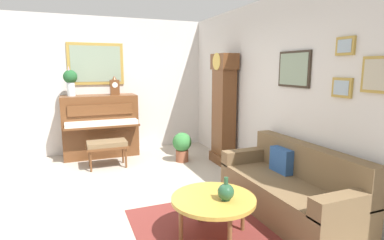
# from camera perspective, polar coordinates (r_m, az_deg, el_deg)

# --- Properties ---
(ground_plane) EXTENTS (6.40, 6.00, 0.10)m
(ground_plane) POSITION_cam_1_polar(r_m,az_deg,el_deg) (4.49, -14.39, -14.48)
(ground_plane) COLOR #B2A899
(wall_left) EXTENTS (0.13, 4.90, 2.80)m
(wall_left) POSITION_cam_1_polar(r_m,az_deg,el_deg) (6.71, -17.85, 6.15)
(wall_left) COLOR silver
(wall_left) RESTS_ON ground_plane
(wall_back) EXTENTS (5.30, 0.13, 2.80)m
(wall_back) POSITION_cam_1_polar(r_m,az_deg,el_deg) (4.99, 13.41, 5.25)
(wall_back) COLOR silver
(wall_back) RESTS_ON ground_plane
(piano) EXTENTS (0.87, 1.44, 1.23)m
(piano) POSITION_cam_1_polar(r_m,az_deg,el_deg) (6.44, -16.68, -0.98)
(piano) COLOR brown
(piano) RESTS_ON ground_plane
(piano_bench) EXTENTS (0.42, 0.70, 0.48)m
(piano_bench) POSITION_cam_1_polar(r_m,az_deg,el_deg) (5.69, -15.55, -4.54)
(piano_bench) COLOR brown
(piano_bench) RESTS_ON ground_plane
(grandfather_clock) EXTENTS (0.52, 0.34, 2.03)m
(grandfather_clock) POSITION_cam_1_polar(r_m,az_deg,el_deg) (5.68, 5.89, 1.49)
(grandfather_clock) COLOR brown
(grandfather_clock) RESTS_ON ground_plane
(couch) EXTENTS (1.90, 0.80, 0.84)m
(couch) POSITION_cam_1_polar(r_m,az_deg,el_deg) (4.00, 17.81, -12.09)
(couch) COLOR brown
(couch) RESTS_ON ground_plane
(coffee_table) EXTENTS (0.88, 0.88, 0.44)m
(coffee_table) POSITION_cam_1_polar(r_m,az_deg,el_deg) (3.29, 4.01, -14.67)
(coffee_table) COLOR gold
(coffee_table) RESTS_ON ground_plane
(mantel_clock) EXTENTS (0.13, 0.18, 0.38)m
(mantel_clock) POSITION_cam_1_polar(r_m,az_deg,el_deg) (6.38, -14.22, 6.11)
(mantel_clock) COLOR brown
(mantel_clock) RESTS_ON piano
(flower_vase) EXTENTS (0.26, 0.26, 0.58)m
(flower_vase) POSITION_cam_1_polar(r_m,az_deg,el_deg) (6.32, -21.70, 6.99)
(flower_vase) COLOR silver
(flower_vase) RESTS_ON piano
(green_jug) EXTENTS (0.17, 0.17, 0.24)m
(green_jug) POSITION_cam_1_polar(r_m,az_deg,el_deg) (3.20, 6.33, -13.14)
(green_jug) COLOR #234C33
(green_jug) RESTS_ON coffee_table
(potted_plant) EXTENTS (0.36, 0.36, 0.56)m
(potted_plant) POSITION_cam_1_polar(r_m,az_deg,el_deg) (5.84, -1.87, -4.66)
(potted_plant) COLOR #935138
(potted_plant) RESTS_ON ground_plane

